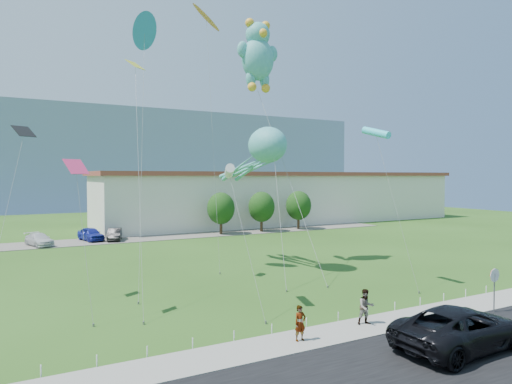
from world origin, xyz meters
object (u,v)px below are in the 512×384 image
stop_sign (494,279)px  parked_car_white (39,240)px  warehouse (285,197)px  suv (461,328)px  parked_car_blue (91,234)px  parked_car_black (115,234)px  teddy_bear_kite (258,54)px  pedestrian_right (366,307)px  octopus_kite (261,153)px  pedestrian_left (300,323)px

stop_sign → parked_car_white: bearing=118.4°
warehouse → suv: size_ratio=9.25×
parked_car_blue → suv: bearing=-91.6°
parked_car_black → teddy_bear_kite: teddy_bear_kite is taller
stop_sign → suv: stop_sign is taller
parked_car_blue → pedestrian_right: bearing=-92.4°
parked_car_blue → teddy_bear_kite: (10.41, -21.55, 17.01)m
teddy_bear_kite → parked_car_black: bearing=111.0°
octopus_kite → stop_sign: bearing=-70.8°
suv → pedestrian_right: bearing=16.3°
warehouse → parked_car_white: (-37.29, -9.78, -3.40)m
warehouse → octopus_kite: (-22.16, -31.91, 5.25)m
teddy_bear_kite → pedestrian_left: bearing=-112.6°
stop_sign → parked_car_white: size_ratio=0.55×
suv → octopus_kite: size_ratio=0.55×
suv → parked_car_black: 42.12m
suv → teddy_bear_kite: 27.00m
suv → pedestrian_left: (-5.66, 4.04, -0.07)m
suv → parked_car_white: size_ratio=1.45×
suv → octopus_kite: octopus_kite is taller
parked_car_blue → teddy_bear_kite: 29.36m
pedestrian_right → teddy_bear_kite: (2.87, 16.68, 16.84)m
pedestrian_left → teddy_bear_kite: bearing=66.1°
pedestrian_left → warehouse: bearing=57.4°
pedestrian_right → parked_car_blue: size_ratio=0.40×
warehouse → parked_car_white: bearing=-165.3°
suv → teddy_bear_kite: teddy_bear_kite is taller
parked_car_white → parked_car_blue: 5.70m
parked_car_white → pedestrian_left: bearing=-94.0°
suv → parked_car_blue: (-9.00, 42.60, -0.15)m
stop_sign → parked_car_white: (-20.79, 38.43, -1.15)m
pedestrian_right → pedestrian_left: bearing=-158.6°
parked_car_white → suv: bearing=-88.0°
suv → teddy_bear_kite: size_ratio=0.32×
stop_sign → pedestrian_left: 12.05m
pedestrian_left → teddy_bear_kite: teddy_bear_kite is taller
parked_car_white → parked_car_black: 8.03m
pedestrian_left → pedestrian_right: (4.19, 0.33, 0.08)m
suv → parked_car_white: bearing=17.2°
parked_car_blue → teddy_bear_kite: bearing=-77.8°
warehouse → suv: 55.88m
warehouse → parked_car_blue: 33.02m
parked_car_blue → stop_sign: bearing=-82.6°
stop_sign → teddy_bear_kite: 24.79m
warehouse → pedestrian_left: 54.93m
pedestrian_left → octopus_kite: (6.28, 14.98, 8.47)m
parked_car_blue → octopus_kite: size_ratio=0.38×
suv → pedestrian_right: size_ratio=3.71×
parked_car_blue → parked_car_black: parked_car_blue is taller
pedestrian_right → parked_car_blue: bearing=118.0°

